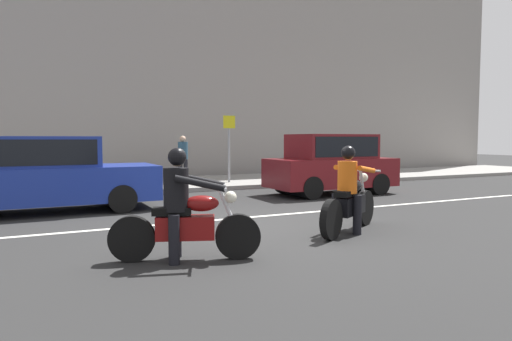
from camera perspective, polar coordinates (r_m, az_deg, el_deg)
ground_plane at (r=8.88m, az=-0.42°, el=-6.87°), size 80.00×80.00×0.00m
sidewalk_slab at (r=16.37m, az=-12.79°, el=-1.75°), size 40.00×4.40×0.14m
building_facade at (r=20.25m, az=-15.49°, el=18.13°), size 40.00×1.40×13.35m
lane_marking_stripe at (r=9.67m, az=-2.97°, el=-5.96°), size 18.00×0.14×0.01m
motorcycle_with_rider_black_leather at (r=6.38m, az=-8.87°, el=-5.42°), size 1.98×0.94×1.55m
motorcycle_with_rider_orange_stripe at (r=8.38m, az=11.47°, el=-3.20°), size 2.00×1.23×1.55m
parked_hatchback_maroon at (r=13.99m, az=9.28°, el=0.89°), size 3.84×1.76×1.80m
parked_sedan_cobalt_blue at (r=11.36m, az=-24.80°, el=-0.36°), size 4.78×1.82×1.72m
street_sign_post at (r=16.21m, az=-3.36°, el=3.64°), size 0.44×0.08×2.36m
pedestrian_bystander at (r=16.14m, az=-9.03°, el=1.84°), size 0.34×0.34×1.63m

